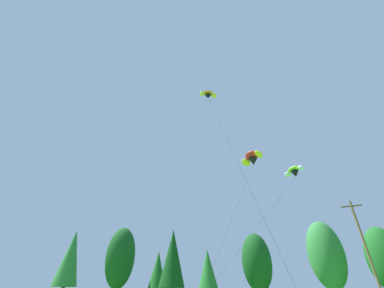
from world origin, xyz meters
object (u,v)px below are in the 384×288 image
(parafoil_kite_high_red_yellow, at_px, (252,158))
(parafoil_kite_mid_orange, at_px, (208,95))
(parafoil_kite_far_lime_white, at_px, (294,171))
(utility_pole, at_px, (367,252))

(parafoil_kite_high_red_yellow, height_order, parafoil_kite_mid_orange, parafoil_kite_mid_orange)
(parafoil_kite_mid_orange, xyz_separation_m, parafoil_kite_far_lime_white, (8.33, 14.13, -5.38))
(utility_pole, relative_size, parafoil_kite_high_red_yellow, 0.66)
(utility_pole, xyz_separation_m, parafoil_kite_far_lime_white, (-5.13, 1.80, 11.26))
(utility_pole, height_order, parafoil_kite_mid_orange, parafoil_kite_mid_orange)
(utility_pole, bearing_deg, parafoil_kite_high_red_yellow, -166.54)
(parafoil_kite_high_red_yellow, relative_size, parafoil_kite_far_lime_white, 1.07)
(parafoil_kite_far_lime_white, bearing_deg, parafoil_kite_high_red_yellow, -140.65)
(utility_pole, height_order, parafoil_kite_far_lime_white, parafoil_kite_far_lime_white)
(utility_pole, distance_m, parafoil_kite_mid_orange, 24.70)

